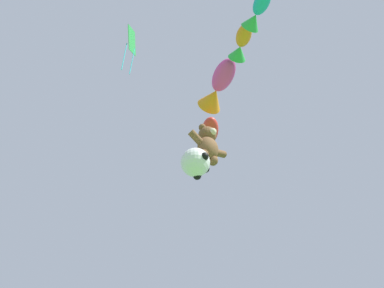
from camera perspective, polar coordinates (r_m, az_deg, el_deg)
The scene contains 7 objects.
teddy_bear_kite at distance 15.49m, azimuth 2.12°, elevation -0.03°, with size 1.77×0.78×1.80m.
soccer_ball_kite at distance 14.41m, azimuth 0.49°, elevation -2.50°, with size 1.10×1.10×1.01m.
fish_kite_crimson at distance 18.02m, azimuth 2.28°, elevation 0.51°, with size 1.92×2.12×0.87m.
fish_kite_magenta at distance 17.84m, azimuth 3.48°, elevation 7.59°, with size 1.75×2.60×1.03m.
fish_kite_tangerine at distance 16.64m, azimuth 6.56°, elevation 13.10°, with size 1.26×1.56×0.70m.
fish_kite_teal at distance 15.25m, azimuth 8.69°, elevation 17.02°, with size 1.06×1.54×0.64m.
diamond_kite at distance 18.69m, azimuth -8.08°, elevation 13.21°, with size 1.15×1.03×3.43m.
Camera 1 is at (-6.64, -0.47, 0.86)m, focal length 40.00 mm.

